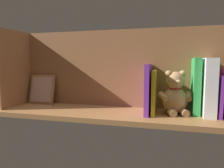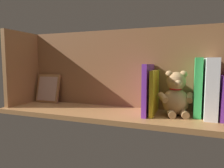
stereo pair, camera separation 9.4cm
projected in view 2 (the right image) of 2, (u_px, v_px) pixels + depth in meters
The scene contains 10 objects.
ground_plane at pixel (112, 114), 95.98cm from camera, with size 110.42×29.39×2.20cm, color #9E6B3D.
shelf_back_panel at pixel (120, 69), 105.51cm from camera, with size 110.42×1.50×39.64cm, color brown.
shelf_side_divider at pixel (22, 68), 112.51cm from camera, with size 2.40×23.39×39.64cm, color #9E6B3D.
book_1 at pixel (221, 97), 82.49cm from camera, with size 1.44×15.13×17.55cm, color purple.
dictionary_thick_white at pixel (210, 88), 83.34cm from camera, with size 4.80×15.34×24.63cm, color white.
book_2 at pixel (198, 87), 86.44cm from camera, with size 2.95×12.41×24.79cm, color green.
teddy_bear at pixel (176, 96), 87.82cm from camera, with size 15.16×14.37×19.38cm.
book_3 at pixel (154, 92), 90.34cm from camera, with size 1.54×17.98×19.46cm, color yellow.
book_4 at pixel (148, 89), 90.61cm from camera, with size 2.03×19.09×22.14cm, color purple.
picture_frame_leaning at pixel (48, 89), 117.96cm from camera, with size 14.69×4.96×16.28cm.
Camera 2 is at (-33.06, 88.13, 22.25)cm, focal length 32.65 mm.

